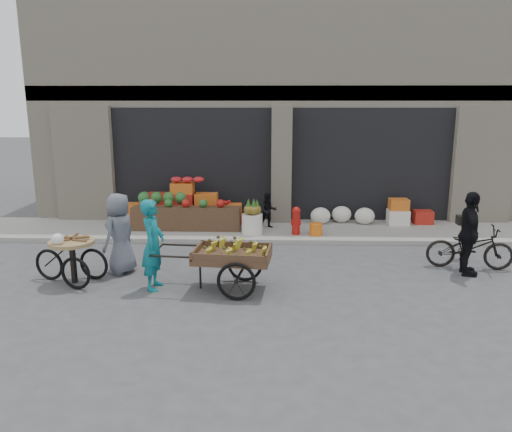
{
  "coord_description": "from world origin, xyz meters",
  "views": [
    {
      "loc": [
        -0.3,
        -8.59,
        3.37
      ],
      "look_at": [
        -0.59,
        1.31,
        1.1
      ],
      "focal_mm": 35.0,
      "sensor_mm": 36.0,
      "label": 1
    }
  ],
  "objects_px": {
    "fire_hydrant": "(296,219)",
    "tricycle_cart": "(72,254)",
    "seated_person": "(268,211)",
    "cyclist": "(469,234)",
    "vendor_grey": "(120,234)",
    "pineapple_bin": "(252,224)",
    "vendor_woman": "(153,245)",
    "orange_bucket": "(316,229)",
    "bicycle": "(470,247)",
    "banana_cart": "(230,253)"
  },
  "relations": [
    {
      "from": "banana_cart",
      "to": "vendor_grey",
      "type": "xyz_separation_m",
      "value": [
        -2.26,
        0.88,
        0.11
      ]
    },
    {
      "from": "pineapple_bin",
      "to": "fire_hydrant",
      "type": "relative_size",
      "value": 0.73
    },
    {
      "from": "fire_hydrant",
      "to": "tricycle_cart",
      "type": "bearing_deg",
      "value": -143.43
    },
    {
      "from": "bicycle",
      "to": "cyclist",
      "type": "distance_m",
      "value": 0.59
    },
    {
      "from": "bicycle",
      "to": "seated_person",
      "type": "bearing_deg",
      "value": 64.85
    },
    {
      "from": "fire_hydrant",
      "to": "bicycle",
      "type": "xyz_separation_m",
      "value": [
        3.47,
        -2.16,
        -0.05
      ]
    },
    {
      "from": "fire_hydrant",
      "to": "banana_cart",
      "type": "distance_m",
      "value": 3.79
    },
    {
      "from": "fire_hydrant",
      "to": "vendor_grey",
      "type": "relative_size",
      "value": 0.44
    },
    {
      "from": "seated_person",
      "to": "banana_cart",
      "type": "distance_m",
      "value": 4.23
    },
    {
      "from": "vendor_grey",
      "to": "bicycle",
      "type": "bearing_deg",
      "value": 117.24
    },
    {
      "from": "orange_bucket",
      "to": "cyclist",
      "type": "distance_m",
      "value": 3.78
    },
    {
      "from": "vendor_woman",
      "to": "vendor_grey",
      "type": "distance_m",
      "value": 1.2
    },
    {
      "from": "pineapple_bin",
      "to": "cyclist",
      "type": "relative_size",
      "value": 0.31
    },
    {
      "from": "orange_bucket",
      "to": "banana_cart",
      "type": "distance_m",
      "value": 3.98
    },
    {
      "from": "banana_cart",
      "to": "tricycle_cart",
      "type": "relative_size",
      "value": 1.65
    },
    {
      "from": "tricycle_cart",
      "to": "banana_cart",
      "type": "bearing_deg",
      "value": 9.88
    },
    {
      "from": "seated_person",
      "to": "cyclist",
      "type": "bearing_deg",
      "value": -48.97
    },
    {
      "from": "cyclist",
      "to": "vendor_woman",
      "type": "bearing_deg",
      "value": 107.55
    },
    {
      "from": "orange_bucket",
      "to": "tricycle_cart",
      "type": "bearing_deg",
      "value": -146.75
    },
    {
      "from": "seated_person",
      "to": "fire_hydrant",
      "type": "bearing_deg",
      "value": -52.88
    },
    {
      "from": "fire_hydrant",
      "to": "vendor_woman",
      "type": "relative_size",
      "value": 0.42
    },
    {
      "from": "seated_person",
      "to": "tricycle_cart",
      "type": "distance_m",
      "value": 5.36
    },
    {
      "from": "fire_hydrant",
      "to": "orange_bucket",
      "type": "relative_size",
      "value": 2.22
    },
    {
      "from": "bicycle",
      "to": "cyclist",
      "type": "bearing_deg",
      "value": 162.27
    },
    {
      "from": "banana_cart",
      "to": "vendor_grey",
      "type": "relative_size",
      "value": 1.48
    },
    {
      "from": "vendor_woman",
      "to": "fire_hydrant",
      "type": "bearing_deg",
      "value": -36.11
    },
    {
      "from": "fire_hydrant",
      "to": "tricycle_cart",
      "type": "height_order",
      "value": "tricycle_cart"
    },
    {
      "from": "orange_bucket",
      "to": "vendor_grey",
      "type": "relative_size",
      "value": 0.2
    },
    {
      "from": "tricycle_cart",
      "to": "vendor_grey",
      "type": "xyz_separation_m",
      "value": [
        0.74,
        0.6,
        0.25
      ]
    },
    {
      "from": "fire_hydrant",
      "to": "cyclist",
      "type": "relative_size",
      "value": 0.42
    },
    {
      "from": "pineapple_bin",
      "to": "tricycle_cart",
      "type": "distance_m",
      "value": 4.66
    },
    {
      "from": "seated_person",
      "to": "bicycle",
      "type": "relative_size",
      "value": 0.54
    },
    {
      "from": "orange_bucket",
      "to": "vendor_woman",
      "type": "bearing_deg",
      "value": -133.63
    },
    {
      "from": "tricycle_cart",
      "to": "vendor_grey",
      "type": "height_order",
      "value": "vendor_grey"
    },
    {
      "from": "tricycle_cart",
      "to": "fire_hydrant",
      "type": "bearing_deg",
      "value": 51.75
    },
    {
      "from": "orange_bucket",
      "to": "seated_person",
      "type": "height_order",
      "value": "seated_person"
    },
    {
      "from": "banana_cart",
      "to": "orange_bucket",
      "type": "bearing_deg",
      "value": 67.44
    },
    {
      "from": "fire_hydrant",
      "to": "tricycle_cart",
      "type": "xyz_separation_m",
      "value": [
        -4.38,
        -3.25,
        0.06
      ]
    },
    {
      "from": "tricycle_cart",
      "to": "bicycle",
      "type": "distance_m",
      "value": 7.92
    },
    {
      "from": "banana_cart",
      "to": "bicycle",
      "type": "height_order",
      "value": "banana_cart"
    },
    {
      "from": "banana_cart",
      "to": "cyclist",
      "type": "distance_m",
      "value": 4.75
    },
    {
      "from": "banana_cart",
      "to": "seated_person",
      "type": "bearing_deg",
      "value": 86.59
    },
    {
      "from": "vendor_woman",
      "to": "vendor_grey",
      "type": "relative_size",
      "value": 1.03
    },
    {
      "from": "cyclist",
      "to": "pineapple_bin",
      "type": "bearing_deg",
      "value": 67.98
    },
    {
      "from": "seated_person",
      "to": "banana_cart",
      "type": "bearing_deg",
      "value": -109.22
    },
    {
      "from": "pineapple_bin",
      "to": "orange_bucket",
      "type": "relative_size",
      "value": 1.62
    },
    {
      "from": "orange_bucket",
      "to": "cyclist",
      "type": "relative_size",
      "value": 0.19
    },
    {
      "from": "vendor_woman",
      "to": "tricycle_cart",
      "type": "height_order",
      "value": "vendor_woman"
    },
    {
      "from": "vendor_grey",
      "to": "cyclist",
      "type": "bearing_deg",
      "value": 114.04
    },
    {
      "from": "orange_bucket",
      "to": "vendor_grey",
      "type": "height_order",
      "value": "vendor_grey"
    }
  ]
}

